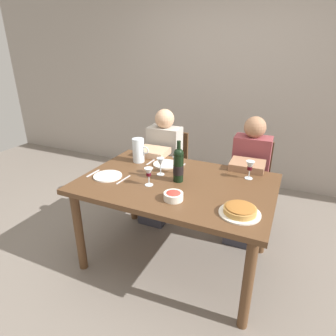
# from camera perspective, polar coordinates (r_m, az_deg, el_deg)

# --- Properties ---
(ground_plane) EXTENTS (8.00, 8.00, 0.00)m
(ground_plane) POSITION_cam_1_polar(r_m,az_deg,el_deg) (2.65, 1.45, -17.73)
(ground_plane) COLOR slate
(back_wall) EXTENTS (8.00, 0.10, 2.80)m
(back_wall) POSITION_cam_1_polar(r_m,az_deg,el_deg) (3.87, 13.54, 17.45)
(back_wall) COLOR #A3998E
(back_wall) RESTS_ON ground
(dining_table) EXTENTS (1.50, 1.00, 0.76)m
(dining_table) POSITION_cam_1_polar(r_m,az_deg,el_deg) (2.27, 1.62, -4.82)
(dining_table) COLOR brown
(dining_table) RESTS_ON ground
(wine_bottle) EXTENTS (0.08, 0.08, 0.33)m
(wine_bottle) POSITION_cam_1_polar(r_m,az_deg,el_deg) (2.19, 2.11, 0.63)
(wine_bottle) COLOR black
(wine_bottle) RESTS_ON dining_table
(water_pitcher) EXTENTS (0.16, 0.11, 0.22)m
(water_pitcher) POSITION_cam_1_polar(r_m,az_deg,el_deg) (2.60, -5.95, 3.30)
(water_pitcher) COLOR silver
(water_pitcher) RESTS_ON dining_table
(baked_tart) EXTENTS (0.26, 0.26, 0.06)m
(baked_tart) POSITION_cam_1_polar(r_m,az_deg,el_deg) (1.85, 14.27, -8.22)
(baked_tart) COLOR silver
(baked_tart) RESTS_ON dining_table
(salad_bowl) EXTENTS (0.14, 0.14, 0.06)m
(salad_bowl) POSITION_cam_1_polar(r_m,az_deg,el_deg) (1.96, 1.10, -5.56)
(salad_bowl) COLOR silver
(salad_bowl) RESTS_ON dining_table
(wine_glass_left_diner) EXTENTS (0.07, 0.07, 0.15)m
(wine_glass_left_diner) POSITION_cam_1_polar(r_m,az_deg,el_deg) (2.33, 16.15, 0.29)
(wine_glass_left_diner) COLOR silver
(wine_glass_left_diner) RESTS_ON dining_table
(wine_glass_right_diner) EXTENTS (0.07, 0.07, 0.15)m
(wine_glass_right_diner) POSITION_cam_1_polar(r_m,az_deg,el_deg) (2.33, 1.85, 1.26)
(wine_glass_right_diner) COLOR silver
(wine_glass_right_diner) RESTS_ON dining_table
(wine_glass_centre) EXTENTS (0.07, 0.07, 0.14)m
(wine_glass_centre) POSITION_cam_1_polar(r_m,az_deg,el_deg) (2.14, -3.91, -1.01)
(wine_glass_centre) COLOR silver
(wine_glass_centre) RESTS_ON dining_table
(wine_glass_spare) EXTENTS (0.06, 0.06, 0.15)m
(wine_glass_spare) POSITION_cam_1_polar(r_m,az_deg,el_deg) (2.31, -1.53, 1.05)
(wine_glass_spare) COLOR silver
(wine_glass_spare) RESTS_ON dining_table
(dinner_plate_left_setting) EXTENTS (0.23, 0.23, 0.01)m
(dinner_plate_left_setting) POSITION_cam_1_polar(r_m,az_deg,el_deg) (2.36, -12.02, -1.58)
(dinner_plate_left_setting) COLOR white
(dinner_plate_left_setting) RESTS_ON dining_table
(dinner_plate_right_setting) EXTENTS (0.23, 0.23, 0.01)m
(dinner_plate_right_setting) POSITION_cam_1_polar(r_m,az_deg,el_deg) (2.55, -0.48, 0.79)
(dinner_plate_right_setting) COLOR silver
(dinner_plate_right_setting) RESTS_ON dining_table
(fork_left_setting) EXTENTS (0.02, 0.16, 0.00)m
(fork_left_setting) POSITION_cam_1_polar(r_m,az_deg,el_deg) (2.45, -14.85, -1.04)
(fork_left_setting) COLOR silver
(fork_left_setting) RESTS_ON dining_table
(knife_left_setting) EXTENTS (0.02, 0.18, 0.00)m
(knife_left_setting) POSITION_cam_1_polar(r_m,az_deg,el_deg) (2.28, -8.96, -2.33)
(knife_left_setting) COLOR silver
(knife_left_setting) RESTS_ON dining_table
(knife_right_setting) EXTENTS (0.02, 0.18, 0.00)m
(knife_right_setting) POSITION_cam_1_polar(r_m,az_deg,el_deg) (2.49, 2.65, 0.18)
(knife_right_setting) COLOR silver
(knife_right_setting) RESTS_ON dining_table
(spoon_right_setting) EXTENTS (0.02, 0.16, 0.00)m
(spoon_right_setting) POSITION_cam_1_polar(r_m,az_deg,el_deg) (2.61, -3.46, 1.23)
(spoon_right_setting) COLOR silver
(spoon_right_setting) RESTS_ON dining_table
(chair_left) EXTENTS (0.41, 0.41, 0.87)m
(chair_left) POSITION_cam_1_polar(r_m,az_deg,el_deg) (3.23, 0.25, 0.51)
(chair_left) COLOR brown
(chair_left) RESTS_ON ground
(diner_left) EXTENTS (0.34, 0.50, 1.16)m
(diner_left) POSITION_cam_1_polar(r_m,az_deg,el_deg) (2.98, -1.57, 1.06)
(diner_left) COLOR #B7B2A8
(diner_left) RESTS_ON ground
(chair_right) EXTENTS (0.41, 0.41, 0.87)m
(chair_right) POSITION_cam_1_polar(r_m,az_deg,el_deg) (3.04, 16.19, -1.95)
(chair_right) COLOR brown
(chair_right) RESTS_ON ground
(diner_right) EXTENTS (0.35, 0.51, 1.16)m
(diner_right) POSITION_cam_1_polar(r_m,az_deg,el_deg) (2.77, 15.77, -1.60)
(diner_right) COLOR #8E3D42
(diner_right) RESTS_ON ground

